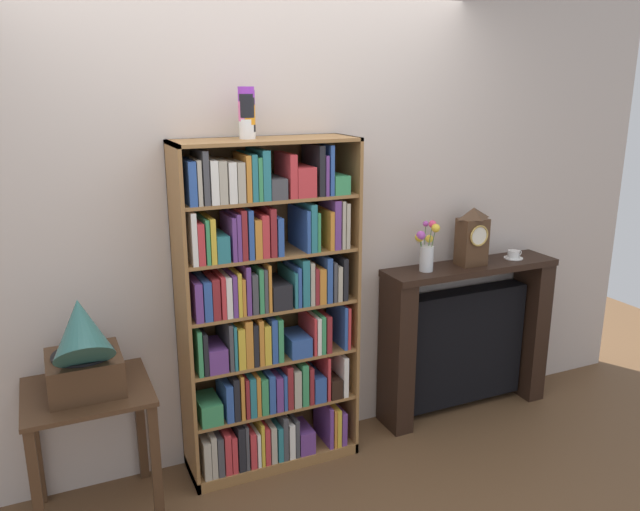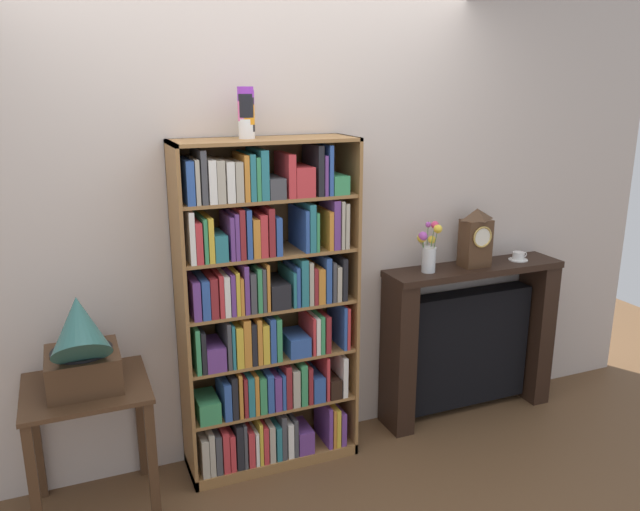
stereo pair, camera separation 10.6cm
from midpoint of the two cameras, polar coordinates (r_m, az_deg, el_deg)
The scene contains 10 objects.
ground_plane at distance 3.67m, azimuth -2.82°, elevation -18.93°, with size 8.00×6.40×0.02m, color brown.
wall_back at distance 3.49m, azimuth -1.97°, elevation 2.84°, with size 5.00×0.08×2.60m, color beige.
bookshelf at distance 3.36m, azimuth -4.09°, elevation -5.57°, with size 0.93×0.32×1.79m.
cup_stack at distance 3.15m, azimuth -5.71°, elevation 12.73°, with size 0.08×0.08×0.25m.
side_table_left at distance 3.28m, azimuth -19.31°, elevation -13.58°, with size 0.57×0.52×0.68m.
gramophone at distance 3.08m, azimuth -19.87°, elevation -7.86°, with size 0.33×0.44×0.53m.
fireplace_mantel at distance 4.14m, azimuth 13.93°, elevation -7.46°, with size 1.15×0.27×0.98m.
mantel_clock at distance 3.90m, azimuth 14.68°, elevation 1.58°, with size 0.17×0.13×0.36m.
flower_vase at distance 3.73m, azimuth 10.60°, elevation 0.57°, with size 0.13×0.15×0.30m.
teacup_with_saucer at distance 4.15m, azimuth 18.23°, elevation -0.10°, with size 0.12×0.12×0.05m.
Camera 2 is at (-0.95, -2.88, 2.06)m, focal length 35.36 mm.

